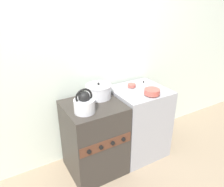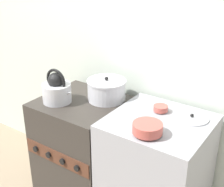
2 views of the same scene
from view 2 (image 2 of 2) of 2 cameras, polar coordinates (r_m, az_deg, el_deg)
wall_back at (r=2.45m, az=-0.24°, el=10.07°), size 7.00×0.06×2.50m
stove at (r=2.51m, az=-5.26°, el=-10.25°), size 0.61×0.61×0.86m
counter at (r=2.23m, az=7.93°, el=-14.95°), size 0.63×0.60×0.89m
kettle at (r=2.28m, az=-10.05°, el=0.68°), size 0.26×0.21×0.25m
cooking_pot at (r=2.28m, az=-1.00°, el=0.67°), size 0.29×0.29×0.18m
enamel_bowl at (r=1.81m, az=6.51°, el=-6.34°), size 0.18×0.18×0.07m
small_ceramic_bowl at (r=2.08m, az=8.89°, el=-2.70°), size 0.10×0.10×0.04m
loose_pot_lid at (r=2.04m, az=14.36°, el=-4.29°), size 0.22×0.22×0.03m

